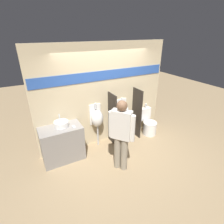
# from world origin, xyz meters

# --- Properties ---
(ground_plane) EXTENTS (16.00, 16.00, 0.00)m
(ground_plane) POSITION_xyz_m (0.00, 0.00, 0.00)
(ground_plane) COLOR #997F5B
(display_wall) EXTENTS (3.67, 0.07, 2.70)m
(display_wall) POSITION_xyz_m (0.00, 0.60, 1.36)
(display_wall) COLOR beige
(display_wall) RESTS_ON ground_plane
(sink_counter) EXTENTS (0.97, 0.54, 0.88)m
(sink_counter) POSITION_xyz_m (-1.30, 0.30, 0.44)
(sink_counter) COLOR gray
(sink_counter) RESTS_ON ground_plane
(sink_basin) EXTENTS (0.33, 0.33, 0.27)m
(sink_basin) POSITION_xyz_m (-1.25, 0.35, 0.95)
(sink_basin) COLOR white
(sink_basin) RESTS_ON sink_counter
(cell_phone) EXTENTS (0.07, 0.14, 0.01)m
(cell_phone) POSITION_xyz_m (-1.01, 0.19, 0.89)
(cell_phone) COLOR #B7B7BC
(cell_phone) RESTS_ON sink_counter
(divider_near_counter) EXTENTS (0.03, 0.44, 1.46)m
(divider_near_counter) POSITION_xyz_m (0.10, 0.35, 0.73)
(divider_near_counter) COLOR #28231E
(divider_near_counter) RESTS_ON ground_plane
(divider_mid) EXTENTS (0.03, 0.44, 1.46)m
(divider_mid) POSITION_xyz_m (0.92, 0.35, 0.73)
(divider_mid) COLOR #28231E
(divider_mid) RESTS_ON ground_plane
(urinal_near_counter) EXTENTS (0.33, 0.28, 1.23)m
(urinal_near_counter) POSITION_xyz_m (-0.30, 0.44, 0.82)
(urinal_near_counter) COLOR silver
(urinal_near_counter) RESTS_ON ground_plane
(urinal_far) EXTENTS (0.33, 0.28, 1.23)m
(urinal_far) POSITION_xyz_m (0.51, 0.44, 0.82)
(urinal_far) COLOR silver
(urinal_far) RESTS_ON ground_plane
(toilet) EXTENTS (0.42, 0.59, 0.91)m
(toilet) POSITION_xyz_m (1.33, 0.26, 0.30)
(toilet) COLOR white
(toilet) RESTS_ON ground_plane
(person_in_vest) EXTENTS (0.41, 0.48, 1.68)m
(person_in_vest) POSITION_xyz_m (-0.22, -0.65, 0.93)
(person_in_vest) COLOR gray
(person_in_vest) RESTS_ON ground_plane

